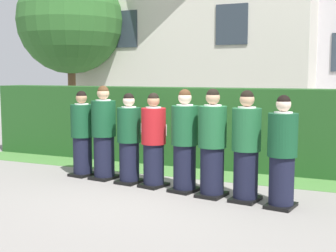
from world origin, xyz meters
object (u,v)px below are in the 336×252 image
object	(u,v)px
student_front_row_0	(82,136)
student_front_row_1	(104,135)
student_front_row_2	(129,141)
student_front_row_7	(282,154)
student_front_row_5	(212,145)
student_front_row_4	(185,143)
student_in_red_blazer	(154,142)
student_front_row_6	(246,149)

from	to	relation	value
student_front_row_0	student_front_row_1	distance (m)	0.51
student_front_row_2	student_front_row_7	distance (m)	2.74
student_front_row_0	student_front_row_5	distance (m)	2.72
student_front_row_0	student_front_row_4	world-z (taller)	student_front_row_4
student_in_red_blazer	student_front_row_4	world-z (taller)	student_front_row_4
student_front_row_1	student_front_row_5	distance (m)	2.21
student_in_red_blazer	student_front_row_6	distance (m)	1.66
student_in_red_blazer	student_front_row_4	distance (m)	0.60
student_front_row_1	student_front_row_6	bearing A→B (deg)	-8.74
student_front_row_0	student_in_red_blazer	bearing A→B (deg)	-8.27
student_front_row_5	student_front_row_7	world-z (taller)	student_front_row_5
student_front_row_0	student_front_row_5	world-z (taller)	student_front_row_5
student_in_red_blazer	student_front_row_5	world-z (taller)	student_front_row_5
student_front_row_4	student_front_row_5	size ratio (longest dim) A/B	0.99
student_front_row_0	student_front_row_7	size ratio (longest dim) A/B	0.99
student_front_row_2	student_front_row_5	bearing A→B (deg)	-9.21
student_front_row_2	student_front_row_6	xyz separation A→B (m)	(2.15, -0.31, 0.04)
student_front_row_4	student_front_row_5	distance (m)	0.52
student_front_row_2	student_in_red_blazer	size ratio (longest dim) A/B	0.99
student_front_row_5	student_front_row_4	bearing A→B (deg)	167.21
student_front_row_4	student_front_row_7	xyz separation A→B (m)	(1.61, -0.30, -0.02)
student_front_row_0	student_front_row_7	world-z (taller)	student_front_row_7
student_in_red_blazer	student_front_row_6	world-z (taller)	student_front_row_6
student_front_row_6	student_front_row_4	bearing A→B (deg)	171.08
student_front_row_0	student_front_row_2	distance (m)	1.10
student_front_row_1	student_front_row_0	bearing A→B (deg)	173.70
student_front_row_5	student_front_row_1	bearing A→B (deg)	170.39
student_in_red_blazer	student_front_row_7	size ratio (longest dim) A/B	0.99
student_front_row_0	student_in_red_blazer	xyz separation A→B (m)	(1.59, -0.23, -0.00)
student_front_row_0	student_front_row_7	distance (m)	3.83
student_front_row_0	student_in_red_blazer	size ratio (longest dim) A/B	1.00
student_front_row_0	student_front_row_1	size ratio (longest dim) A/B	0.94
student_in_red_blazer	student_front_row_6	bearing A→B (deg)	-8.45
student_front_row_0	student_front_row_4	bearing A→B (deg)	-8.10
student_front_row_1	student_front_row_5	xyz separation A→B (m)	(2.18, -0.37, -0.01)
student_front_row_5	student_front_row_6	size ratio (longest dim) A/B	1.01
student_front_row_4	student_front_row_7	distance (m)	1.63
student_front_row_0	student_front_row_6	world-z (taller)	student_front_row_6
student_front_row_2	student_front_row_5	world-z (taller)	student_front_row_5
student_front_row_4	student_front_row_5	xyz separation A→B (m)	(0.51, -0.12, 0.01)
student_front_row_6	student_front_row_1	bearing A→B (deg)	171.26
student_front_row_2	student_front_row_4	world-z (taller)	student_front_row_4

